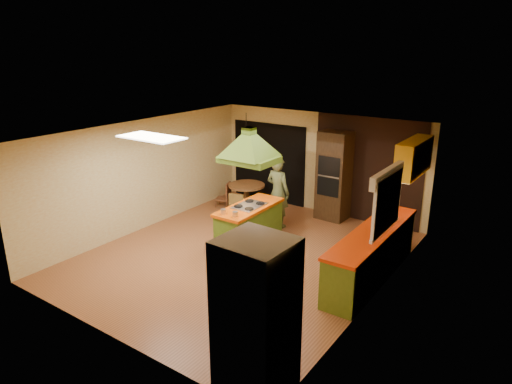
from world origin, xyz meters
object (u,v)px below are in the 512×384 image
Objects in this scene: refrigerator at (256,317)px; canister_large at (394,205)px; wall_oven at (334,176)px; kitchen_island at (249,225)px; dining_table at (247,192)px; man at (278,192)px.

refrigerator reaches higher than canister_large.
refrigerator is 0.92× the size of wall_oven.
kitchen_island is at bearing -105.40° from wall_oven.
wall_oven is 2.33× the size of dining_table.
refrigerator reaches higher than dining_table.
canister_large is at bearing -29.18° from wall_oven.
refrigerator is at bearing -53.06° from dining_table.
wall_oven reaches higher than man.
man is at bearing -122.14° from wall_oven.
refrigerator is at bearing -70.45° from wall_oven.
man is at bearing 121.28° from refrigerator.
wall_oven is 9.43× the size of canister_large.
man reaches higher than dining_table.
kitchen_island is at bearing -52.46° from dining_table.
refrigerator is 6.09m from wall_oven.
man is at bearing -179.01° from canister_large.
canister_large reaches higher than dining_table.
man is 5.32m from refrigerator.
refrigerator is 8.72× the size of canister_large.
dining_table is at bearing 128.87° from refrigerator.
wall_oven reaches higher than kitchen_island.
canister_large is at bearing -173.80° from man.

